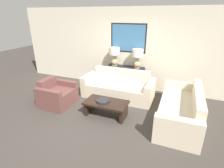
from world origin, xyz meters
name	(u,v)px	position (x,y,z in m)	size (l,w,h in m)	color
ground_plane	(99,119)	(0.00, 0.00, 0.00)	(20.00, 20.00, 0.00)	#3D3833
back_wall	(128,49)	(0.00, 2.32, 1.33)	(8.27, 0.12, 2.65)	beige
console_table	(125,78)	(0.00, 2.04, 0.40)	(1.24, 0.40, 0.79)	black
table_lamp_left	(114,54)	(-0.39, 2.04, 1.19)	(0.36, 0.36, 0.62)	tan
table_lamp_right	(137,56)	(0.39, 2.04, 1.19)	(0.36, 0.36, 0.62)	tan
couch_by_back_wall	(118,88)	(0.00, 1.39, 0.29)	(2.15, 0.90, 0.82)	beige
couch_by_side	(181,110)	(1.85, 0.68, 0.29)	(0.90, 2.15, 0.82)	beige
coffee_table	(106,106)	(0.09, 0.22, 0.28)	(1.08, 0.58, 0.39)	black
decorative_bowl	(103,101)	(0.02, 0.20, 0.41)	(0.33, 0.33, 0.05)	#232328
armchair_near_back_wall	(57,95)	(-1.45, 0.26, 0.28)	(0.82, 0.89, 0.74)	brown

